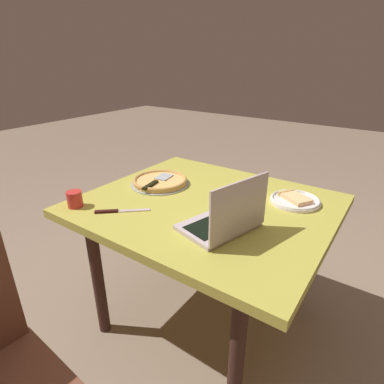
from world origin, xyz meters
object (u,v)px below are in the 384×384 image
object	(u,v)px
dining_table	(206,217)
drink_cup	(75,199)
table_knife	(117,211)
pizza_plate	(295,200)
pizza_tray	(160,181)
laptop	(225,220)

from	to	relation	value
dining_table	drink_cup	size ratio (longest dim) A/B	15.10
table_knife	pizza_plate	bearing A→B (deg)	-138.18
pizza_plate	pizza_tray	distance (m)	0.71
laptop	table_knife	xyz separation A→B (m)	(0.49, 0.13, -0.05)
table_knife	drink_cup	distance (m)	0.22
pizza_plate	drink_cup	world-z (taller)	drink_cup
laptop	pizza_plate	bearing A→B (deg)	-108.71
pizza_tray	laptop	bearing A→B (deg)	156.55
pizza_tray	drink_cup	bearing A→B (deg)	71.90
pizza_plate	table_knife	xyz separation A→B (m)	(0.63, 0.56, -0.01)
dining_table	laptop	size ratio (longest dim) A/B	3.27
laptop	pizza_tray	world-z (taller)	laptop
dining_table	drink_cup	world-z (taller)	drink_cup
dining_table	pizza_tray	xyz separation A→B (m)	(0.33, -0.05, 0.10)
pizza_tray	drink_cup	size ratio (longest dim) A/B	4.22
laptop	table_knife	size ratio (longest dim) A/B	1.78
pizza_plate	pizza_tray	size ratio (longest dim) A/B	0.74
laptop	drink_cup	world-z (taller)	laptop
drink_cup	dining_table	bearing A→B (deg)	-140.61
pizza_plate	laptop	bearing A→B (deg)	71.29
pizza_plate	table_knife	size ratio (longest dim) A/B	1.19
dining_table	pizza_tray	bearing A→B (deg)	-8.13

